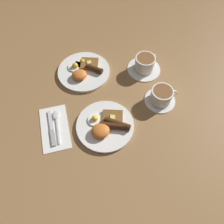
{
  "coord_description": "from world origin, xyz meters",
  "views": [
    {
      "loc": [
        -0.05,
        -0.43,
        0.83
      ],
      "look_at": [
        0.04,
        0.05,
        0.03
      ],
      "focal_mm": 35.0,
      "sensor_mm": 36.0,
      "label": 1
    }
  ],
  "objects_px": {
    "breakfast_plate_far": "(84,71)",
    "knife": "(52,130)",
    "teacup_near": "(161,96)",
    "breakfast_plate_near": "(106,125)",
    "spoon": "(56,119)",
    "teacup_far": "(145,64)"
  },
  "relations": [
    {
      "from": "teacup_near",
      "to": "breakfast_plate_far",
      "type": "bearing_deg",
      "value": 144.05
    },
    {
      "from": "breakfast_plate_far",
      "to": "spoon",
      "type": "xyz_separation_m",
      "value": [
        -0.15,
        -0.25,
        -0.0
      ]
    },
    {
      "from": "breakfast_plate_near",
      "to": "teacup_near",
      "type": "relative_size",
      "value": 1.74
    },
    {
      "from": "breakfast_plate_near",
      "to": "knife",
      "type": "xyz_separation_m",
      "value": [
        -0.23,
        0.03,
        -0.01
      ]
    },
    {
      "from": "knife",
      "to": "teacup_far",
      "type": "bearing_deg",
      "value": -65.65
    },
    {
      "from": "teacup_near",
      "to": "spoon",
      "type": "relative_size",
      "value": 0.87
    },
    {
      "from": "teacup_near",
      "to": "breakfast_plate_near",
      "type": "bearing_deg",
      "value": -161.69
    },
    {
      "from": "breakfast_plate_far",
      "to": "spoon",
      "type": "relative_size",
      "value": 1.58
    },
    {
      "from": "teacup_near",
      "to": "spoon",
      "type": "height_order",
      "value": "teacup_near"
    },
    {
      "from": "breakfast_plate_far",
      "to": "knife",
      "type": "relative_size",
      "value": 1.5
    },
    {
      "from": "breakfast_plate_near",
      "to": "knife",
      "type": "relative_size",
      "value": 1.44
    },
    {
      "from": "breakfast_plate_near",
      "to": "spoon",
      "type": "bearing_deg",
      "value": 159.63
    },
    {
      "from": "breakfast_plate_near",
      "to": "teacup_near",
      "type": "xyz_separation_m",
      "value": [
        0.27,
        0.09,
        0.02
      ]
    },
    {
      "from": "teacup_far",
      "to": "spoon",
      "type": "relative_size",
      "value": 1.02
    },
    {
      "from": "teacup_near",
      "to": "teacup_far",
      "type": "height_order",
      "value": "teacup_far"
    },
    {
      "from": "breakfast_plate_near",
      "to": "breakfast_plate_far",
      "type": "bearing_deg",
      "value": 99.68
    },
    {
      "from": "teacup_far",
      "to": "knife",
      "type": "relative_size",
      "value": 0.97
    },
    {
      "from": "knife",
      "to": "spoon",
      "type": "bearing_deg",
      "value": -27.28
    },
    {
      "from": "teacup_near",
      "to": "spoon",
      "type": "distance_m",
      "value": 0.48
    },
    {
      "from": "spoon",
      "to": "teacup_far",
      "type": "bearing_deg",
      "value": -67.9
    },
    {
      "from": "breakfast_plate_near",
      "to": "teacup_far",
      "type": "height_order",
      "value": "teacup_far"
    },
    {
      "from": "breakfast_plate_far",
      "to": "teacup_far",
      "type": "bearing_deg",
      "value": -6.6
    }
  ]
}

